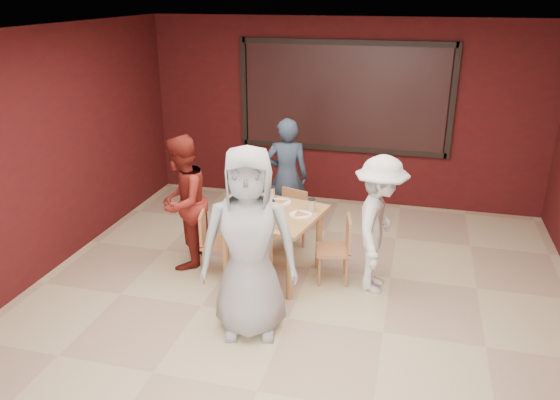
% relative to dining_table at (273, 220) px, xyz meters
% --- Properties ---
extents(floor, '(7.00, 7.00, 0.00)m').
position_rel_dining_table_xyz_m(floor, '(0.39, -0.86, -0.70)').
color(floor, '#C6B589').
rests_on(floor, ground).
extents(window_blinds, '(3.00, 0.02, 1.50)m').
position_rel_dining_table_xyz_m(window_blinds, '(0.39, 2.59, 0.95)').
color(window_blinds, black).
extents(dining_table, '(1.20, 1.20, 0.95)m').
position_rel_dining_table_xyz_m(dining_table, '(0.00, 0.00, 0.00)').
color(dining_table, '#B7804B').
rests_on(dining_table, floor).
extents(chair_front, '(0.51, 0.51, 0.82)m').
position_rel_dining_table_xyz_m(chair_front, '(-0.03, -0.72, -0.23)').
color(chair_front, '#B66B46').
rests_on(chair_front, floor).
extents(chair_back, '(0.48, 0.48, 0.77)m').
position_rel_dining_table_xyz_m(chair_back, '(0.02, 0.76, -0.26)').
color(chair_back, '#B66B46').
rests_on(chair_back, floor).
extents(chair_left, '(0.45, 0.45, 0.77)m').
position_rel_dining_table_xyz_m(chair_left, '(-0.72, -0.11, -0.26)').
color(chair_left, '#B66B46').
rests_on(chair_left, floor).
extents(chair_right, '(0.45, 0.45, 0.78)m').
position_rel_dining_table_xyz_m(chair_right, '(0.76, 0.05, -0.25)').
color(chair_right, '#B66B46').
rests_on(chair_right, floor).
extents(diner_front, '(1.04, 0.80, 1.89)m').
position_rel_dining_table_xyz_m(diner_front, '(0.07, -1.13, 0.25)').
color(diner_front, '#9D9D9D').
rests_on(diner_front, floor).
extents(diner_back, '(0.66, 0.51, 1.61)m').
position_rel_dining_table_xyz_m(diner_back, '(-0.15, 1.23, 0.11)').
color(diner_back, '#2B394C').
rests_on(diner_back, floor).
extents(diner_left, '(0.63, 0.80, 1.61)m').
position_rel_dining_table_xyz_m(diner_left, '(-1.11, 0.01, 0.11)').
color(diner_left, maroon).
rests_on(diner_left, floor).
extents(diner_right, '(0.65, 1.04, 1.55)m').
position_rel_dining_table_xyz_m(diner_right, '(1.19, -0.01, 0.08)').
color(diner_right, silver).
rests_on(diner_right, floor).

